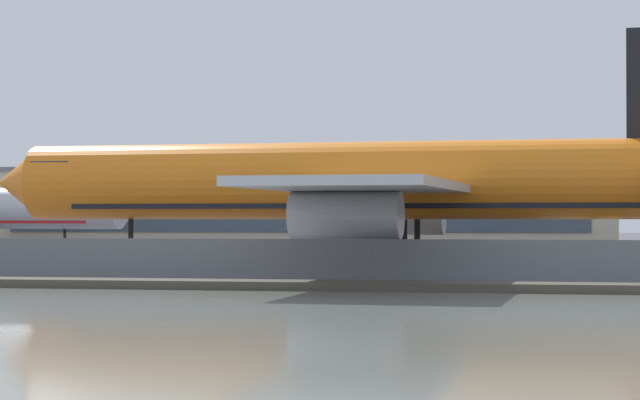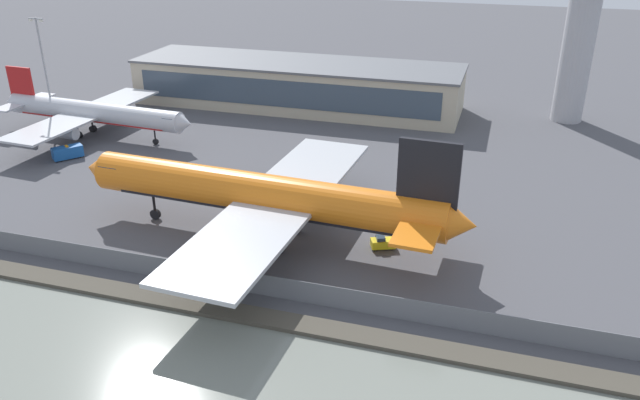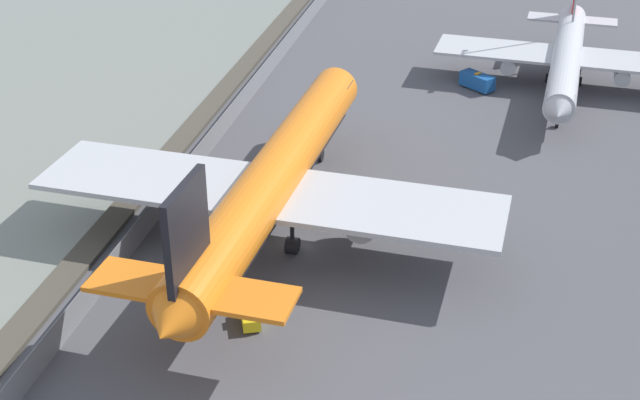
% 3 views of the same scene
% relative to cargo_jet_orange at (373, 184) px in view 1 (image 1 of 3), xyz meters
% --- Properties ---
extents(ground_plane, '(500.00, 500.00, 0.00)m').
position_rel_cargo_jet_orange_xyz_m(ground_plane, '(1.81, 2.89, -6.46)').
color(ground_plane, '#4C4C51').
extents(shoreline_seawall, '(320.00, 3.00, 0.50)m').
position_rel_cargo_jet_orange_xyz_m(shoreline_seawall, '(1.81, -17.61, -6.21)').
color(shoreline_seawall, '#474238').
rests_on(shoreline_seawall, ground).
extents(perimeter_fence, '(280.00, 0.10, 2.79)m').
position_rel_cargo_jet_orange_xyz_m(perimeter_fence, '(1.81, -13.11, -5.06)').
color(perimeter_fence, slate).
rests_on(perimeter_fence, ground).
extents(cargo_jet_orange, '(56.38, 48.13, 16.92)m').
position_rel_cargo_jet_orange_xyz_m(cargo_jet_orange, '(0.00, 0.00, 0.00)').
color(cargo_jet_orange, orange).
rests_on(cargo_jet_orange, ground).
extents(baggage_tug, '(3.57, 2.74, 1.80)m').
position_rel_cargo_jet_orange_xyz_m(baggage_tug, '(15.38, 2.02, -5.65)').
color(baggage_tug, yellow).
rests_on(baggage_tug, ground).
extents(terminal_building, '(74.22, 19.73, 10.12)m').
position_rel_cargo_jet_orange_xyz_m(terminal_building, '(-17.21, 62.09, -1.39)').
color(terminal_building, '#BCB299').
rests_on(terminal_building, ground).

